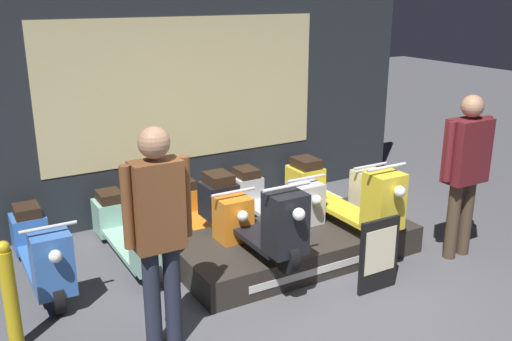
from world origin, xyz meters
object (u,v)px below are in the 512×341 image
scooter_backrow_0 (40,250)px  price_sign_board (379,255)px  scooter_backrow_2 (206,215)px  scooter_backrow_4 (333,189)px  scooter_display_right (341,194)px  scooter_backrow_3 (274,201)px  person_left_browsing (159,226)px  street_bollard (10,296)px  scooter_display_left (249,214)px  scooter_backrow_1 (129,231)px  person_right_browsing (466,163)px

scooter_backrow_0 → price_sign_board: (2.68, -1.76, 0.04)m
scooter_backrow_2 → scooter_backrow_4: same height
scooter_display_right → scooter_backrow_4: scooter_display_right is taller
price_sign_board → scooter_backrow_3: bearing=91.9°
person_left_browsing → street_bollard: 1.30m
scooter_display_left → scooter_backrow_0: (-1.83, 0.83, -0.29)m
scooter_display_right → price_sign_board: scooter_display_right is taller
price_sign_board → person_left_browsing: bearing=175.9°
scooter_backrow_2 → scooter_display_left: bearing=-84.5°
scooter_backrow_0 → scooter_backrow_4: same height
scooter_display_left → scooter_backrow_4: bearing=26.6°
street_bollard → scooter_backrow_0: bearing=69.6°
scooter_backrow_1 → scooter_backrow_3: (1.75, 0.00, 0.00)m
scooter_backrow_0 → scooter_display_right: bearing=-15.8°
scooter_display_right → price_sign_board: bearing=-106.5°
scooter_display_right → scooter_backrow_2: (-1.21, 0.83, -0.29)m
person_right_browsing → person_left_browsing: bearing=180.0°
person_left_browsing → price_sign_board: 2.16m
person_right_browsing → scooter_backrow_4: bearing=104.2°
scooter_backrow_3 → person_left_browsing: person_left_browsing is taller
scooter_backrow_1 → scooter_backrow_4: same height
scooter_backrow_3 → scooter_backrow_4: size_ratio=1.00×
scooter_backrow_4 → person_left_browsing: person_left_browsing is taller
scooter_backrow_2 → scooter_backrow_0: bearing=180.0°
scooter_display_left → scooter_backrow_2: scooter_display_left is taller
scooter_backrow_0 → price_sign_board: bearing=-33.4°
scooter_backrow_0 → scooter_backrow_2: (1.75, 0.00, 0.00)m
street_bollard → person_left_browsing: bearing=-29.1°
scooter_backrow_0 → scooter_backrow_4: (3.49, 0.00, 0.00)m
scooter_display_left → scooter_backrow_2: (-0.08, 0.83, -0.29)m
scooter_display_right → scooter_backrow_3: 0.94m
scooter_display_right → scooter_backrow_2: scooter_display_right is taller
street_bollard → scooter_backrow_3: bearing=19.2°
scooter_backrow_2 → person_left_browsing: 2.09m
scooter_display_right → person_right_browsing: size_ratio=1.03×
person_right_browsing → scooter_backrow_1: bearing=151.9°
scooter_backrow_1 → scooter_display_left: bearing=-41.2°
scooter_backrow_0 → person_left_browsing: person_left_browsing is taller
scooter_display_right → scooter_backrow_0: bearing=164.2°
scooter_backrow_4 → person_right_browsing: bearing=-75.8°
person_left_browsing → person_right_browsing: person_left_browsing is taller
scooter_backrow_4 → price_sign_board: bearing=-114.9°
scooter_backrow_3 → scooter_backrow_0: bearing=180.0°
scooter_backrow_1 → person_left_browsing: (-0.25, -1.62, 0.72)m
scooter_backrow_1 → scooter_backrow_2: bearing=0.0°
scooter_backrow_1 → street_bollard: bearing=-140.3°
scooter_backrow_1 → scooter_backrow_3: 1.75m
scooter_backrow_0 → price_sign_board: scooter_backrow_0 is taller
person_right_browsing → price_sign_board: bearing=-173.2°
scooter_backrow_2 → price_sign_board: size_ratio=2.47×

